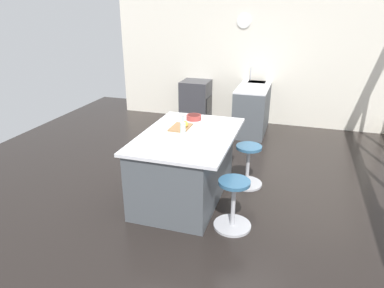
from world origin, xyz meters
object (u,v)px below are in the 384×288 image
Objects in this scene: apple_yellow at (185,124)px; stool_middle at (233,206)px; stool_by_window at (248,167)px; cutting_board at (181,127)px; kitchen_island at (185,165)px; water_bottle at (183,130)px; oven_range at (196,101)px; fruit_bowl at (194,117)px.

stool_middle is at bearing 48.55° from apple_yellow.
cutting_board is at bearing -67.90° from stool_by_window.
apple_yellow is (0.35, -0.82, 0.67)m from stool_by_window.
water_bottle is at bearing 13.12° from kitchen_island.
oven_range reaches higher than stool_middle.
kitchen_island is at bearing -54.73° from stool_by_window.
cutting_board is 0.41m from fruit_bowl.
apple_yellow is 0.40m from fruit_bowl.
water_bottle is at bearing 14.19° from oven_range.
cutting_board is at bearing -8.79° from fruit_bowl.
fruit_bowl is (2.60, 0.75, 0.48)m from oven_range.
stool_by_window is (2.65, 1.57, -0.16)m from oven_range.
water_bottle is (3.41, 0.86, 0.57)m from oven_range.
oven_range is 3.56m from water_bottle.
oven_range is 1.48× the size of stool_middle.
cutting_board is 0.08m from apple_yellow.
oven_range is 4.17× the size of fruit_bowl.
kitchen_island is 0.76m from fruit_bowl.
fruit_bowl is at bearing -172.32° from water_bottle.
apple_yellow is at bearing -162.52° from kitchen_island.
oven_range is 3.08m from stool_by_window.
apple_yellow is (-0.72, -0.82, 0.67)m from stool_middle.
oven_range is 2.75m from fruit_bowl.
oven_range is 4.05m from stool_middle.
oven_range is at bearing -149.35° from stool_by_window.
apple_yellow reaches higher than fruit_bowl.
stool_by_window is 1.04m from fruit_bowl.
water_bottle is at bearing 7.68° from fruit_bowl.
stool_by_window is 1.00× the size of stool_middle.
stool_by_window is at bearing 180.00° from stool_middle.
cutting_board is (-0.72, -0.88, 0.62)m from stool_middle.
oven_range reaches higher than kitchen_island.
stool_by_window is 7.27× the size of apple_yellow.
fruit_bowl is (-0.80, -0.11, -0.08)m from water_bottle.
apple_yellow reaches higher than stool_middle.
fruit_bowl is at bearing 179.85° from apple_yellow.
oven_range is 0.52× the size of kitchen_island.
stool_middle is at bearing 0.00° from stool_by_window.
apple_yellow reaches higher than oven_range.
water_bottle reaches higher than fruit_bowl.
water_bottle is 1.45× the size of fruit_bowl.
stool_by_window is 1.27m from water_bottle.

